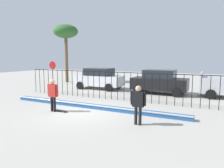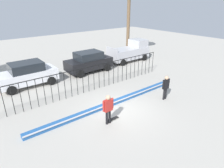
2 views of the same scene
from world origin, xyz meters
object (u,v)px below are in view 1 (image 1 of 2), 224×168
at_px(skateboard, 61,111).
at_px(parked_car_white, 99,78).
at_px(stop_sign, 53,71).
at_px(palm_tree_short, 66,33).
at_px(skateboarder, 53,92).
at_px(camera_operator, 138,101).
at_px(parked_car_black, 159,81).

xyz_separation_m(skateboard, parked_car_white, (-2.14, 7.90, 0.91)).
distance_m(stop_sign, palm_tree_short, 5.96).
bearing_deg(skateboarder, skateboard, 13.65).
xyz_separation_m(camera_operator, palm_tree_short, (-12.53, 11.05, 4.62)).
distance_m(skateboard, parked_car_white, 8.23).
height_order(parked_car_white, palm_tree_short, palm_tree_short).
xyz_separation_m(camera_operator, parked_car_white, (-6.52, 8.11, -0.04)).
bearing_deg(camera_operator, skateboarder, 29.06).
bearing_deg(palm_tree_short, stop_sign, -68.88).
height_order(camera_operator, stop_sign, stop_sign).
distance_m(camera_operator, parked_car_black, 8.08).
relative_size(skateboard, parked_car_black, 0.19).
xyz_separation_m(parked_car_white, stop_sign, (-4.43, -1.16, 0.64)).
bearing_deg(skateboard, palm_tree_short, 114.27).
bearing_deg(stop_sign, palm_tree_short, 111.12).
height_order(camera_operator, parked_car_white, parked_car_white).
height_order(skateboarder, stop_sign, stop_sign).
relative_size(skateboard, parked_car_white, 0.19).
distance_m(skateboard, palm_tree_short, 14.67).
distance_m(skateboarder, camera_operator, 4.76).
relative_size(stop_sign, palm_tree_short, 0.38).
distance_m(skateboarder, skateboard, 1.05).
height_order(skateboarder, parked_car_black, parked_car_black).
bearing_deg(camera_operator, skateboard, 27.38).
xyz_separation_m(stop_sign, palm_tree_short, (-1.59, 4.11, 4.02)).
bearing_deg(palm_tree_short, skateboard, -53.04).
xyz_separation_m(parked_car_black, palm_tree_short, (-11.54, 3.03, 4.66)).
height_order(skateboarder, skateboard, skateboarder).
height_order(stop_sign, palm_tree_short, palm_tree_short).
bearing_deg(stop_sign, parked_car_black, 6.17).
bearing_deg(parked_car_black, parked_car_white, 177.46).
relative_size(parked_car_white, stop_sign, 1.72).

